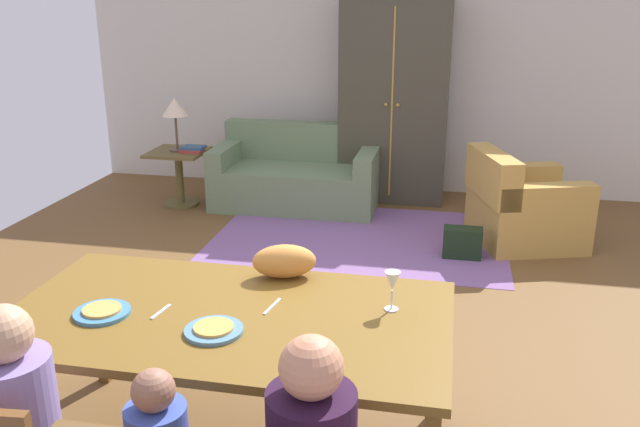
{
  "coord_description": "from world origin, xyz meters",
  "views": [
    {
      "loc": [
        0.64,
        -3.7,
        2.13
      ],
      "look_at": [
        -0.12,
        0.05,
        0.85
      ],
      "focal_mm": 37.43,
      "sensor_mm": 36.0,
      "label": 1
    }
  ],
  "objects": [
    {
      "name": "ground_plane",
      "position": [
        0.0,
        0.5,
        -0.01
      ],
      "size": [
        6.91,
        6.19,
        0.02
      ],
      "primitive_type": "cube",
      "color": "brown"
    },
    {
      "name": "armchair",
      "position": [
        1.27,
        2.12,
        0.32
      ],
      "size": [
        1.08,
        1.07,
        0.82
      ],
      "color": "#BC9243",
      "rests_on": "ground_plane"
    },
    {
      "name": "armoire",
      "position": [
        0.03,
        3.25,
        1.05
      ],
      "size": [
        1.1,
        0.59,
        2.1
      ],
      "color": "#434031",
      "rests_on": "ground_plane"
    },
    {
      "name": "back_wall",
      "position": [
        0.0,
        3.64,
        1.35
      ],
      "size": [
        6.91,
        0.1,
        2.7
      ],
      "primitive_type": "cube",
      "color": "beige",
      "rests_on": "ground_plane"
    },
    {
      "name": "table_lamp",
      "position": [
        -2.11,
        2.54,
        1.01
      ],
      "size": [
        0.26,
        0.26,
        0.54
      ],
      "color": "brown",
      "rests_on": "side_table"
    },
    {
      "name": "cat",
      "position": [
        -0.15,
        -0.71,
        0.84
      ],
      "size": [
        0.35,
        0.24,
        0.17
      ],
      "primitive_type": "ellipsoid",
      "rotation": [
        0.0,
        0.0,
        0.28
      ],
      "color": "#D6893C",
      "rests_on": "dining_table"
    },
    {
      "name": "dining_table",
      "position": [
        -0.3,
        -1.15,
        0.7
      ],
      "size": [
        1.98,
        1.08,
        0.76
      ],
      "color": "brown",
      "rests_on": "ground_plane"
    },
    {
      "name": "area_rug",
      "position": [
        -0.13,
        1.94,
        0.0
      ],
      "size": [
        2.6,
        1.8,
        0.01
      ],
      "primitive_type": "cube",
      "color": "slate",
      "rests_on": "ground_plane"
    },
    {
      "name": "side_table",
      "position": [
        -2.11,
        2.54,
        0.38
      ],
      "size": [
        0.56,
        0.56,
        0.58
      ],
      "color": "brown",
      "rests_on": "ground_plane"
    },
    {
      "name": "plate_near_child",
      "position": [
        -0.3,
        -1.33,
        0.77
      ],
      "size": [
        0.25,
        0.25,
        0.02
      ],
      "primitive_type": "cylinder",
      "color": "teal",
      "rests_on": "dining_table"
    },
    {
      "name": "book_lower",
      "position": [
        -1.94,
        2.5,
        0.59
      ],
      "size": [
        0.22,
        0.16,
        0.03
      ],
      "primitive_type": "cube",
      "color": "#A13831",
      "rests_on": "side_table"
    },
    {
      "name": "handbag",
      "position": [
        0.78,
        1.64,
        0.13
      ],
      "size": [
        0.32,
        0.16,
        0.26
      ],
      "primitive_type": "cube",
      "color": "black",
      "rests_on": "ground_plane"
    },
    {
      "name": "couch",
      "position": [
        -0.92,
        2.8,
        0.3
      ],
      "size": [
        1.66,
        0.86,
        0.82
      ],
      "color": "#687F59",
      "rests_on": "ground_plane"
    },
    {
      "name": "book_upper",
      "position": [
        -1.94,
        2.54,
        0.62
      ],
      "size": [
        0.22,
        0.16,
        0.03
      ],
      "primitive_type": "cube",
      "color": "#2E5574",
      "rests_on": "book_lower"
    },
    {
      "name": "pizza_near_child",
      "position": [
        -0.3,
        -1.33,
        0.78
      ],
      "size": [
        0.17,
        0.17,
        0.01
      ],
      "primitive_type": "cylinder",
      "color": "gold",
      "rests_on": "plate_near_child"
    },
    {
      "name": "wine_glass",
      "position": [
        0.42,
        -0.97,
        0.89
      ],
      "size": [
        0.07,
        0.07,
        0.19
      ],
      "color": "silver",
      "rests_on": "dining_table"
    },
    {
      "name": "fork",
      "position": [
        -0.6,
        -1.2,
        0.76
      ],
      "size": [
        0.04,
        0.15,
        0.01
      ],
      "primitive_type": "cube",
      "rotation": [
        0.0,
        0.0,
        -0.16
      ],
      "color": "silver",
      "rests_on": "dining_table"
    },
    {
      "name": "knife",
      "position": [
        -0.12,
        -1.05,
        0.76
      ],
      "size": [
        0.04,
        0.17,
        0.01
      ],
      "primitive_type": "cube",
      "rotation": [
        0.0,
        0.0,
        -0.18
      ],
      "color": "silver",
      "rests_on": "dining_table"
    },
    {
      "name": "plate_near_man",
      "position": [
        -0.84,
        -1.27,
        0.77
      ],
      "size": [
        0.25,
        0.25,
        0.02
      ],
      "primitive_type": "cylinder",
      "color": "teal",
      "rests_on": "dining_table"
    },
    {
      "name": "pizza_near_man",
      "position": [
        -0.84,
        -1.27,
        0.78
      ],
      "size": [
        0.17,
        0.17,
        0.01
      ],
      "primitive_type": "cylinder",
      "color": "gold",
      "rests_on": "plate_near_man"
    }
  ]
}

